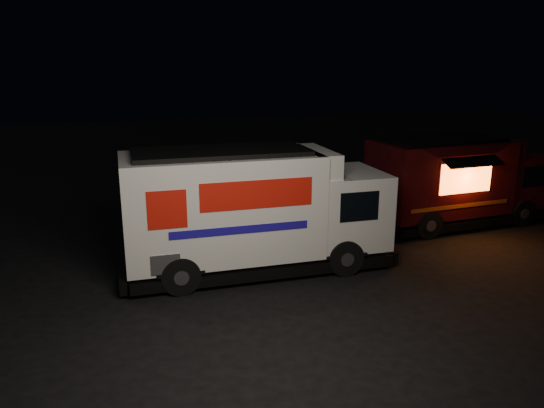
{
  "coord_description": "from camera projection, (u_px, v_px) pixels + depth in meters",
  "views": [
    {
      "loc": [
        -3.47,
        -11.11,
        5.46
      ],
      "look_at": [
        0.92,
        2.0,
        1.7
      ],
      "focal_mm": 35.0,
      "sensor_mm": 36.0,
      "label": 1
    }
  ],
  "objects": [
    {
      "name": "red_truck",
      "position": [
        459.0,
        180.0,
        18.01
      ],
      "size": [
        6.55,
        2.63,
        3.01
      ],
      "primitive_type": null,
      "rotation": [
        0.0,
        0.0,
        0.04
      ],
      "color": "#390A11",
      "rests_on": "ground"
    },
    {
      "name": "ground",
      "position": [
        262.0,
        296.0,
        12.66
      ],
      "size": [
        80.0,
        80.0,
        0.0
      ],
      "primitive_type": "plane",
      "color": "black",
      "rests_on": "ground"
    },
    {
      "name": "white_truck",
      "position": [
        258.0,
        210.0,
        13.98
      ],
      "size": [
        7.35,
        2.76,
        3.29
      ],
      "primitive_type": null,
      "rotation": [
        0.0,
        0.0,
        -0.04
      ],
      "color": "silver",
      "rests_on": "ground"
    }
  ]
}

